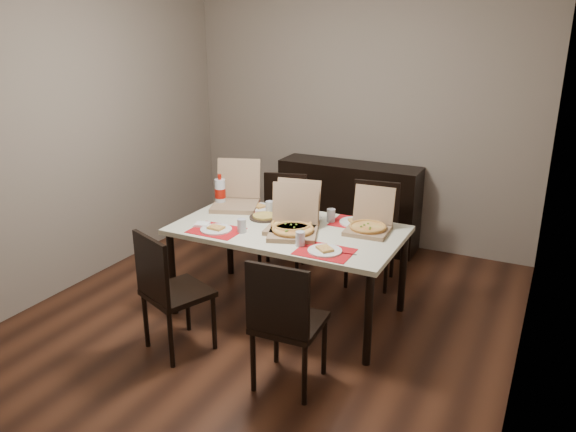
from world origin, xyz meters
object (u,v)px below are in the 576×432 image
(pizza_box_center, at_px, (293,227))
(soda_bottle, at_px, (220,192))
(chair_near_left, at_px, (168,288))
(chair_far_left, at_px, (283,218))
(chair_far_right, at_px, (373,228))
(dining_table, at_px, (288,236))
(sideboard, at_px, (348,204))
(chair_near_right, at_px, (285,320))
(dip_bowl, at_px, (314,220))

(pizza_box_center, distance_m, soda_bottle, 0.97)
(chair_near_left, relative_size, chair_far_left, 1.00)
(chair_far_left, height_order, chair_far_right, same)
(chair_far_left, bearing_deg, dining_table, -60.60)
(sideboard, height_order, chair_near_right, chair_near_right)
(dining_table, relative_size, chair_near_right, 1.94)
(dining_table, xyz_separation_m, chair_near_left, (-0.50, -0.92, -0.17))
(dining_table, xyz_separation_m, pizza_box_center, (0.10, -0.10, 0.12))
(pizza_box_center, xyz_separation_m, soda_bottle, (-0.90, 0.35, 0.06))
(dip_bowl, bearing_deg, dining_table, -118.16)
(pizza_box_center, bearing_deg, chair_near_right, -67.37)
(pizza_box_center, height_order, dip_bowl, pizza_box_center)
(dining_table, distance_m, pizza_box_center, 0.19)
(dining_table, height_order, chair_far_right, chair_far_right)
(dining_table, relative_size, pizza_box_center, 3.58)
(pizza_box_center, height_order, soda_bottle, pizza_box_center)
(sideboard, xyz_separation_m, chair_far_left, (-0.34, -0.88, 0.06))
(chair_near_right, xyz_separation_m, chair_far_left, (-0.90, 1.74, 0.00))
(dining_table, relative_size, chair_far_right, 1.94)
(sideboard, bearing_deg, chair_far_left, -111.12)
(chair_near_right, xyz_separation_m, dip_bowl, (-0.32, 1.18, 0.25))
(sideboard, distance_m, soda_bottle, 1.64)
(dining_table, relative_size, soda_bottle, 6.22)
(sideboard, height_order, soda_bottle, soda_bottle)
(chair_near_left, relative_size, chair_far_right, 1.00)
(sideboard, distance_m, chair_near_left, 2.63)
(chair_far_left, height_order, soda_bottle, soda_bottle)
(chair_near_left, xyz_separation_m, chair_near_right, (0.95, -0.03, 0.00))
(chair_far_left, bearing_deg, dip_bowl, -44.56)
(chair_far_right, height_order, dip_bowl, chair_far_right)
(sideboard, relative_size, chair_far_left, 1.61)
(chair_far_left, relative_size, soda_bottle, 3.21)
(dining_table, bearing_deg, sideboard, 93.64)
(sideboard, distance_m, chair_far_right, 0.92)
(dip_bowl, bearing_deg, chair_far_left, 135.44)
(chair_near_left, xyz_separation_m, pizza_box_center, (0.60, 0.81, 0.30))
(chair_near_left, bearing_deg, chair_far_left, 88.36)
(sideboard, distance_m, dip_bowl, 1.50)
(chair_near_left, distance_m, soda_bottle, 1.26)
(chair_near_left, xyz_separation_m, soda_bottle, (-0.30, 1.17, 0.36))
(chair_far_right, bearing_deg, dining_table, -114.32)
(soda_bottle, bearing_deg, dining_table, -17.37)
(chair_near_left, bearing_deg, chair_near_right, -1.67)
(chair_near_right, height_order, dip_bowl, chair_near_right)
(sideboard, xyz_separation_m, chair_near_right, (0.55, -2.62, 0.06))
(sideboard, relative_size, chair_near_right, 1.61)
(chair_near_right, xyz_separation_m, pizza_box_center, (-0.35, 0.84, 0.30))
(dining_table, xyz_separation_m, soda_bottle, (-0.80, 0.25, 0.19))
(chair_near_right, bearing_deg, chair_far_left, 117.26)
(sideboard, bearing_deg, soda_bottle, -115.81)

